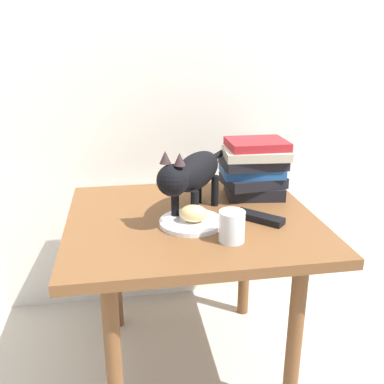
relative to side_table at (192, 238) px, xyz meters
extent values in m
plane|color=#B2A899|center=(0.00, 0.00, -0.47)|extent=(6.00, 6.00, 0.00)
cube|color=silver|center=(0.00, 0.46, 0.63)|extent=(4.00, 0.04, 2.20)
cube|color=brown|center=(0.00, 0.00, 0.06)|extent=(0.75, 0.67, 0.03)
cylinder|color=brown|center=(-0.25, -0.25, -0.22)|extent=(0.04, 0.04, 0.51)
cylinder|color=brown|center=(0.25, -0.25, -0.22)|extent=(0.04, 0.04, 0.51)
cylinder|color=brown|center=(-0.25, 0.25, -0.22)|extent=(0.04, 0.04, 0.51)
cylinder|color=brown|center=(0.25, 0.25, -0.22)|extent=(0.04, 0.04, 0.51)
cylinder|color=white|center=(-0.01, -0.06, 0.08)|extent=(0.19, 0.19, 0.01)
ellipsoid|color=#E0BC7A|center=(-0.01, -0.07, 0.11)|extent=(0.09, 0.08, 0.05)
cylinder|color=black|center=(0.00, -0.05, 0.12)|extent=(0.02, 0.02, 0.10)
cylinder|color=black|center=(-0.05, -0.01, 0.12)|extent=(0.02, 0.02, 0.10)
cylinder|color=black|center=(0.09, 0.08, 0.12)|extent=(0.02, 0.02, 0.10)
cylinder|color=black|center=(0.04, 0.12, 0.12)|extent=(0.02, 0.02, 0.10)
ellipsoid|color=black|center=(0.02, 0.04, 0.20)|extent=(0.22, 0.26, 0.11)
sphere|color=black|center=(-0.07, -0.09, 0.22)|extent=(0.09, 0.09, 0.09)
cone|color=#332224|center=(-0.05, -0.10, 0.28)|extent=(0.03, 0.03, 0.03)
cone|color=#332224|center=(-0.09, -0.07, 0.28)|extent=(0.03, 0.03, 0.03)
cylinder|color=black|center=(0.14, 0.20, 0.21)|extent=(0.11, 0.14, 0.02)
cube|color=black|center=(0.24, 0.15, 0.09)|extent=(0.20, 0.17, 0.04)
cube|color=black|center=(0.23, 0.15, 0.13)|extent=(0.21, 0.17, 0.03)
cube|color=#1E4C8C|center=(0.23, 0.15, 0.16)|extent=(0.21, 0.16, 0.03)
cube|color=black|center=(0.23, 0.14, 0.19)|extent=(0.21, 0.15, 0.03)
cube|color=#BCB299|center=(0.24, 0.14, 0.23)|extent=(0.22, 0.16, 0.03)
cube|color=maroon|center=(0.24, 0.15, 0.25)|extent=(0.19, 0.16, 0.03)
cylinder|color=silver|center=(0.08, -0.18, 0.11)|extent=(0.07, 0.07, 0.08)
cylinder|color=silver|center=(0.08, -0.18, 0.09)|extent=(0.06, 0.06, 0.04)
cube|color=black|center=(0.19, -0.06, 0.08)|extent=(0.14, 0.14, 0.02)
camera|label=1|loc=(-0.20, -1.19, 0.59)|focal=40.33mm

